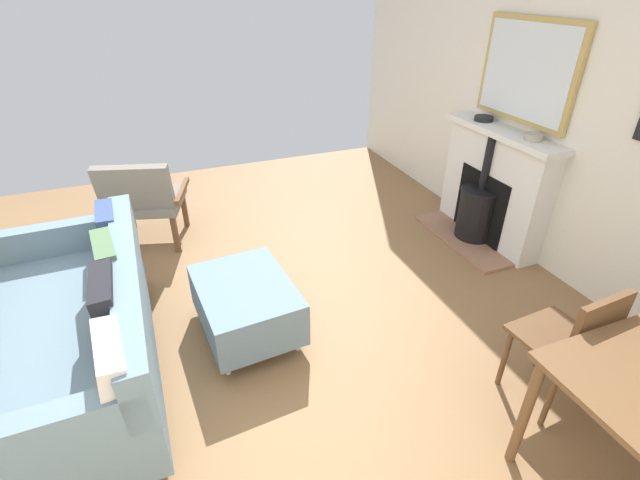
{
  "coord_description": "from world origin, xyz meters",
  "views": [
    {
      "loc": [
        0.05,
        2.65,
        2.13
      ],
      "look_at": [
        -0.9,
        0.24,
        0.6
      ],
      "focal_mm": 25.09,
      "sensor_mm": 36.0,
      "label": 1
    }
  ],
  "objects_px": {
    "ottoman": "(246,304)",
    "dining_chair_near_fireplace": "(573,340)",
    "fireplace": "(490,192)",
    "mantel_bowl_near": "(484,118)",
    "mantel_bowl_far": "(534,136)",
    "armchair_accent": "(143,197)",
    "sofa": "(78,334)"
  },
  "relations": [
    {
      "from": "fireplace",
      "to": "ottoman",
      "type": "xyz_separation_m",
      "value": [
        2.36,
        0.49,
        -0.21
      ]
    },
    {
      "from": "mantel_bowl_far",
      "to": "dining_chair_near_fireplace",
      "type": "height_order",
      "value": "mantel_bowl_far"
    },
    {
      "from": "mantel_bowl_far",
      "to": "armchair_accent",
      "type": "xyz_separation_m",
      "value": [
        2.93,
        -1.28,
        -0.58
      ]
    },
    {
      "from": "mantel_bowl_near",
      "to": "armchair_accent",
      "type": "bearing_deg",
      "value": -13.41
    },
    {
      "from": "fireplace",
      "to": "mantel_bowl_near",
      "type": "xyz_separation_m",
      "value": [
        -0.03,
        -0.28,
        0.59
      ]
    },
    {
      "from": "mantel_bowl_near",
      "to": "ottoman",
      "type": "bearing_deg",
      "value": 17.79
    },
    {
      "from": "armchair_accent",
      "to": "ottoman",
      "type": "bearing_deg",
      "value": 110.34
    },
    {
      "from": "fireplace",
      "to": "armchair_accent",
      "type": "relative_size",
      "value": 1.45
    },
    {
      "from": "dining_chair_near_fireplace",
      "to": "fireplace",
      "type": "bearing_deg",
      "value": -117.34
    },
    {
      "from": "mantel_bowl_far",
      "to": "sofa",
      "type": "distance_m",
      "value": 3.46
    },
    {
      "from": "ottoman",
      "to": "sofa",
      "type": "bearing_deg",
      "value": 2.9
    },
    {
      "from": "fireplace",
      "to": "ottoman",
      "type": "distance_m",
      "value": 2.42
    },
    {
      "from": "mantel_bowl_far",
      "to": "sofa",
      "type": "bearing_deg",
      "value": 3.94
    },
    {
      "from": "ottoman",
      "to": "armchair_accent",
      "type": "relative_size",
      "value": 0.98
    },
    {
      "from": "mantel_bowl_far",
      "to": "dining_chair_near_fireplace",
      "type": "relative_size",
      "value": 0.17
    },
    {
      "from": "ottoman",
      "to": "armchair_accent",
      "type": "height_order",
      "value": "armchair_accent"
    },
    {
      "from": "fireplace",
      "to": "ottoman",
      "type": "height_order",
      "value": "fireplace"
    },
    {
      "from": "fireplace",
      "to": "sofa",
      "type": "xyz_separation_m",
      "value": [
        3.35,
        0.54,
        -0.1
      ]
    },
    {
      "from": "fireplace",
      "to": "mantel_bowl_near",
      "type": "bearing_deg",
      "value": -95.42
    },
    {
      "from": "ottoman",
      "to": "dining_chair_near_fireplace",
      "type": "distance_m",
      "value": 1.94
    },
    {
      "from": "ottoman",
      "to": "mantel_bowl_near",
      "type": "bearing_deg",
      "value": -162.21
    },
    {
      "from": "mantel_bowl_far",
      "to": "dining_chair_near_fireplace",
      "type": "distance_m",
      "value": 1.78
    },
    {
      "from": "sofa",
      "to": "mantel_bowl_near",
      "type": "bearing_deg",
      "value": -166.42
    },
    {
      "from": "mantel_bowl_far",
      "to": "armchair_accent",
      "type": "bearing_deg",
      "value": -23.63
    },
    {
      "from": "mantel_bowl_far",
      "to": "ottoman",
      "type": "relative_size",
      "value": 0.17
    },
    {
      "from": "sofa",
      "to": "armchair_accent",
      "type": "relative_size",
      "value": 2.2
    },
    {
      "from": "mantel_bowl_far",
      "to": "mantel_bowl_near",
      "type": "bearing_deg",
      "value": -90.0
    },
    {
      "from": "fireplace",
      "to": "mantel_bowl_near",
      "type": "distance_m",
      "value": 0.66
    },
    {
      "from": "mantel_bowl_far",
      "to": "armchair_accent",
      "type": "relative_size",
      "value": 0.16
    },
    {
      "from": "fireplace",
      "to": "sofa",
      "type": "bearing_deg",
      "value": 9.11
    },
    {
      "from": "ottoman",
      "to": "armchair_accent",
      "type": "bearing_deg",
      "value": -69.66
    },
    {
      "from": "sofa",
      "to": "dining_chair_near_fireplace",
      "type": "bearing_deg",
      "value": 154.38
    }
  ]
}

